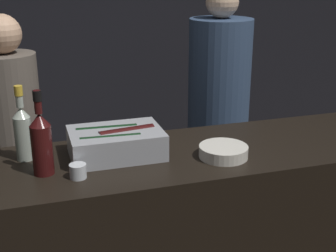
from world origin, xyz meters
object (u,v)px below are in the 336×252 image
object	(u,v)px
red_wine_bottle_black_foil	(41,141)
bowl_white	(223,151)
ice_bin_with_bottles	(116,142)
rose_wine_bottle	(23,130)
person_in_hoodie	(218,105)
person_blond_tee	(14,142)
candle_votive	(78,171)

from	to	relation	value
red_wine_bottle_black_foil	bowl_white	bearing A→B (deg)	-4.37
ice_bin_with_bottles	rose_wine_bottle	world-z (taller)	rose_wine_bottle
person_in_hoodie	person_blond_tee	size ratio (longest dim) A/B	1.08
bowl_white	rose_wine_bottle	bearing A→B (deg)	164.33
rose_wine_bottle	person_blond_tee	size ratio (longest dim) A/B	0.20
bowl_white	person_blond_tee	distance (m)	1.28
person_blond_tee	rose_wine_bottle	bearing A→B (deg)	63.73
candle_votive	rose_wine_bottle	size ratio (longest dim) A/B	0.21
candle_votive	person_in_hoodie	size ratio (longest dim) A/B	0.04
person_blond_tee	person_in_hoodie	bearing A→B (deg)	155.34
bowl_white	red_wine_bottle_black_foil	xyz separation A→B (m)	(-0.75, 0.06, 0.11)
person_in_hoodie	person_blond_tee	distance (m)	1.33
candle_votive	person_blond_tee	bearing A→B (deg)	105.51
red_wine_bottle_black_foil	rose_wine_bottle	size ratio (longest dim) A/B	1.06
candle_votive	red_wine_bottle_black_foil	distance (m)	0.18
person_blond_tee	red_wine_bottle_black_foil	bearing A→B (deg)	67.12
person_in_hoodie	bowl_white	bearing A→B (deg)	5.61
red_wine_bottle_black_foil	person_blond_tee	xyz separation A→B (m)	(-0.13, 0.85, -0.31)
ice_bin_with_bottles	red_wine_bottle_black_foil	world-z (taller)	red_wine_bottle_black_foil
person_blond_tee	candle_votive	bearing A→B (deg)	73.65
red_wine_bottle_black_foil	person_in_hoodie	xyz separation A→B (m)	(1.19, 1.02, -0.25)
red_wine_bottle_black_foil	person_blond_tee	distance (m)	0.91
candle_votive	person_in_hoodie	distance (m)	1.54
person_blond_tee	ice_bin_with_bottles	bearing A→B (deg)	88.80
rose_wine_bottle	person_in_hoodie	xyz separation A→B (m)	(1.26, 0.85, -0.24)
ice_bin_with_bottles	candle_votive	bearing A→B (deg)	-136.02
rose_wine_bottle	person_blond_tee	xyz separation A→B (m)	(-0.07, 0.68, -0.30)
bowl_white	candle_votive	size ratio (longest dim) A/B	3.19
candle_votive	red_wine_bottle_black_foil	world-z (taller)	red_wine_bottle_black_foil
red_wine_bottle_black_foil	candle_votive	bearing A→B (deg)	-33.18
red_wine_bottle_black_foil	person_blond_tee	bearing A→B (deg)	98.98
ice_bin_with_bottles	person_in_hoodie	bearing A→B (deg)	46.35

